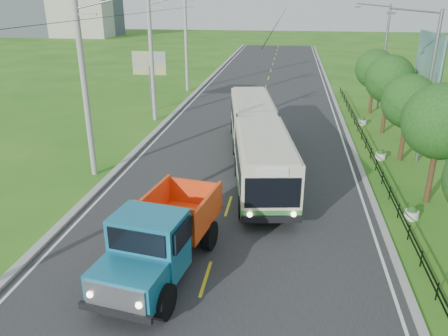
% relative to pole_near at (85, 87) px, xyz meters
% --- Properties ---
extents(ground, '(240.00, 240.00, 0.00)m').
position_rel_pole_near_xyz_m(ground, '(8.26, -9.00, -5.09)').
color(ground, '#256818').
rests_on(ground, ground).
extents(road, '(14.00, 120.00, 0.02)m').
position_rel_pole_near_xyz_m(road, '(8.26, 11.00, -5.08)').
color(road, '#28282B').
rests_on(road, ground).
extents(curb_left, '(0.40, 120.00, 0.15)m').
position_rel_pole_near_xyz_m(curb_left, '(1.06, 11.00, -5.02)').
color(curb_left, '#9E9E99').
rests_on(curb_left, ground).
extents(curb_right, '(0.30, 120.00, 0.10)m').
position_rel_pole_near_xyz_m(curb_right, '(15.41, 11.00, -5.04)').
color(curb_right, '#9E9E99').
rests_on(curb_right, ground).
extents(edge_line_left, '(0.12, 120.00, 0.00)m').
position_rel_pole_near_xyz_m(edge_line_left, '(1.61, 11.00, -5.07)').
color(edge_line_left, silver).
rests_on(edge_line_left, road).
extents(edge_line_right, '(0.12, 120.00, 0.00)m').
position_rel_pole_near_xyz_m(edge_line_right, '(14.91, 11.00, -5.07)').
color(edge_line_right, silver).
rests_on(edge_line_right, road).
extents(centre_dash, '(0.12, 2.20, 0.00)m').
position_rel_pole_near_xyz_m(centre_dash, '(8.26, -9.00, -5.07)').
color(centre_dash, yellow).
rests_on(centre_dash, road).
extents(railing_right, '(0.04, 40.00, 0.60)m').
position_rel_pole_near_xyz_m(railing_right, '(16.26, 5.00, -4.79)').
color(railing_right, black).
rests_on(railing_right, ground).
extents(pole_near, '(3.51, 0.32, 10.00)m').
position_rel_pole_near_xyz_m(pole_near, '(0.00, 0.00, 0.00)').
color(pole_near, gray).
rests_on(pole_near, ground).
extents(pole_mid, '(3.51, 0.32, 10.00)m').
position_rel_pole_near_xyz_m(pole_mid, '(0.00, 12.00, 0.00)').
color(pole_mid, gray).
rests_on(pole_mid, ground).
extents(pole_far, '(3.51, 0.32, 10.00)m').
position_rel_pole_near_xyz_m(pole_far, '(0.00, 24.00, 0.00)').
color(pole_far, gray).
rests_on(pole_far, ground).
extents(tree_third, '(3.60, 3.62, 6.00)m').
position_rel_pole_near_xyz_m(tree_third, '(18.12, -0.86, -1.11)').
color(tree_third, '#382314').
rests_on(tree_third, ground).
extents(tree_fourth, '(3.24, 3.31, 5.40)m').
position_rel_pole_near_xyz_m(tree_fourth, '(18.12, 5.14, -1.51)').
color(tree_fourth, '#382314').
rests_on(tree_fourth, ground).
extents(tree_fifth, '(3.48, 3.52, 5.80)m').
position_rel_pole_near_xyz_m(tree_fifth, '(18.12, 11.14, -1.24)').
color(tree_fifth, '#382314').
rests_on(tree_fifth, ground).
extents(tree_back, '(3.30, 3.36, 5.50)m').
position_rel_pole_near_xyz_m(tree_back, '(18.12, 17.14, -1.44)').
color(tree_back, '#382314').
rests_on(tree_back, ground).
extents(streetlight_mid, '(3.02, 0.20, 9.07)m').
position_rel_pole_near_xyz_m(streetlight_mid, '(18.90, 5.00, -0.19)').
color(streetlight_mid, slate).
rests_on(streetlight_mid, ground).
extents(streetlight_far, '(3.02, 0.20, 9.07)m').
position_rel_pole_near_xyz_m(streetlight_far, '(18.90, 19.00, -0.19)').
color(streetlight_far, slate).
rests_on(streetlight_far, ground).
extents(planter_near, '(0.64, 0.64, 0.67)m').
position_rel_pole_near_xyz_m(planter_near, '(16.86, -3.00, -4.81)').
color(planter_near, silver).
rests_on(planter_near, ground).
extents(planter_mid, '(0.64, 0.64, 0.67)m').
position_rel_pole_near_xyz_m(planter_mid, '(16.86, 5.00, -4.81)').
color(planter_mid, silver).
rests_on(planter_mid, ground).
extents(planter_far, '(0.64, 0.64, 0.67)m').
position_rel_pole_near_xyz_m(planter_far, '(16.86, 13.00, -4.81)').
color(planter_far, silver).
rests_on(planter_far, ground).
extents(billboard_left, '(3.00, 0.20, 5.20)m').
position_rel_pole_near_xyz_m(billboard_left, '(-1.24, 15.00, -1.23)').
color(billboard_left, slate).
rests_on(billboard_left, ground).
extents(billboard_right, '(0.24, 6.00, 7.30)m').
position_rel_pole_near_xyz_m(billboard_right, '(20.56, 11.00, 0.25)').
color(billboard_right, slate).
rests_on(billboard_right, ground).
extents(bus, '(5.18, 16.52, 3.15)m').
position_rel_pole_near_xyz_m(bus, '(9.17, 2.67, -3.20)').
color(bus, '#317B37').
rests_on(bus, ground).
extents(dump_truck, '(3.54, 7.02, 2.82)m').
position_rel_pole_near_xyz_m(dump_truck, '(6.58, -8.71, -3.50)').
color(dump_truck, '#176D8C').
rests_on(dump_truck, ground).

